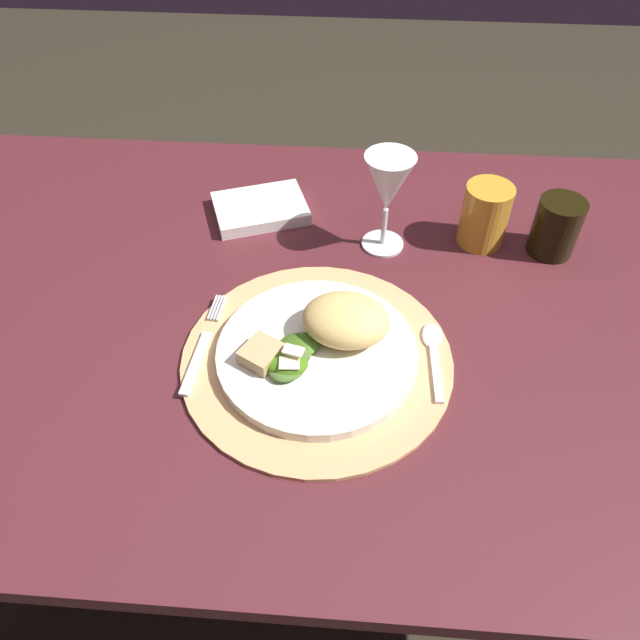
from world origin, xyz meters
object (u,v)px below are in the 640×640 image
object	(u,v)px
dining_table	(344,377)
spoon	(433,347)
amber_tumbler	(485,215)
fork	(202,348)
wine_glass	(388,186)
napkin	(260,209)
dinner_plate	(317,353)
dark_tumbler	(556,227)

from	to	relation	value
dining_table	spoon	size ratio (longest dim) A/B	11.75
spoon	amber_tumbler	bearing A→B (deg)	70.32
fork	wine_glass	xyz separation A→B (m)	(0.22, 0.23, 0.09)
napkin	dinner_plate	bearing A→B (deg)	-69.09
amber_tumbler	fork	bearing A→B (deg)	-146.07
napkin	wine_glass	size ratio (longest dim) A/B	0.94
dinner_plate	wine_glass	xyz separation A→B (m)	(0.08, 0.23, 0.09)
spoon	dining_table	bearing A→B (deg)	146.22
fork	wine_glass	size ratio (longest dim) A/B	1.12
napkin	amber_tumbler	bearing A→B (deg)	-7.12
dinner_plate	napkin	xyz separation A→B (m)	(-0.11, 0.29, -0.00)
spoon	dinner_plate	bearing A→B (deg)	-170.46
napkin	amber_tumbler	distance (m)	0.34
spoon	fork	bearing A→B (deg)	-175.72
dinner_plate	amber_tumbler	world-z (taller)	amber_tumbler
dinner_plate	dark_tumbler	bearing A→B (deg)	36.00
dinner_plate	dark_tumbler	distance (m)	0.40
dinner_plate	fork	xyz separation A→B (m)	(-0.14, 0.00, -0.00)
dining_table	amber_tumbler	xyz separation A→B (m)	(0.19, 0.15, 0.20)
dark_tumbler	spoon	bearing A→B (deg)	-130.53
wine_glass	dark_tumbler	size ratio (longest dim) A/B	1.74
spoon	napkin	bearing A→B (deg)	133.56
fork	amber_tumbler	bearing A→B (deg)	33.93
spoon	amber_tumbler	xyz separation A→B (m)	(0.08, 0.23, 0.04)
dark_tumbler	napkin	bearing A→B (deg)	172.57
fork	napkin	size ratio (longest dim) A/B	1.20
dining_table	amber_tumbler	world-z (taller)	amber_tumbler
amber_tumbler	spoon	bearing A→B (deg)	-109.68
napkin	wine_glass	xyz separation A→B (m)	(0.19, -0.06, 0.09)
spoon	wine_glass	xyz separation A→B (m)	(-0.06, 0.21, 0.09)
wine_glass	amber_tumbler	bearing A→B (deg)	8.03
fork	napkin	world-z (taller)	napkin
spoon	dark_tumbler	xyz separation A→B (m)	(0.18, 0.21, 0.03)
dinner_plate	fork	size ratio (longest dim) A/B	1.47
dinner_plate	fork	distance (m)	0.14
spoon	napkin	world-z (taller)	napkin
dinner_plate	amber_tumbler	distance (m)	0.34
dining_table	dinner_plate	size ratio (longest dim) A/B	6.01
dining_table	dark_tumbler	size ratio (longest dim) A/B	17.26
dining_table	napkin	bearing A→B (deg)	126.65
fork	spoon	distance (m)	0.29
wine_glass	spoon	bearing A→B (deg)	-72.88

